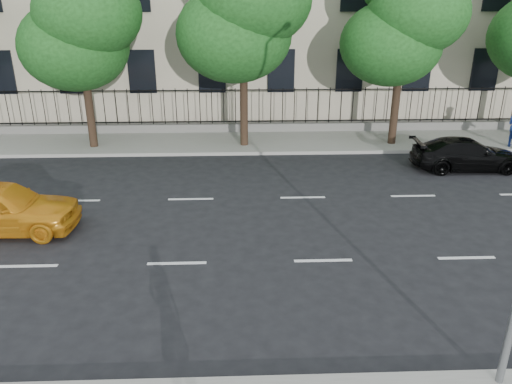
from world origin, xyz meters
TOP-DOWN VIEW (x-y plane):
  - ground at (0.00, 0.00)m, footprint 120.00×120.00m
  - far_sidewalk at (0.00, 14.00)m, footprint 60.00×4.00m
  - lane_markings at (0.00, 4.75)m, footprint 49.60×4.62m
  - iron_fence at (0.00, 15.70)m, footprint 30.00×0.50m
  - tree_b at (-8.96, 13.36)m, footprint 5.53×5.12m
  - tree_c at (-1.96, 13.36)m, footprint 5.89×5.50m
  - tree_d at (5.04, 13.36)m, footprint 5.34×4.94m
  - black_sedan at (7.09, 9.82)m, footprint 4.49×1.89m

SIDE VIEW (x-z plane):
  - ground at x=0.00m, z-range 0.00..0.00m
  - lane_markings at x=0.00m, z-range 0.00..0.01m
  - far_sidewalk at x=0.00m, z-range 0.00..0.15m
  - black_sedan at x=7.09m, z-range 0.00..1.29m
  - iron_fence at x=0.00m, z-range -0.45..1.75m
  - tree_d at x=5.04m, z-range 1.42..10.26m
  - tree_b at x=-8.96m, z-range 1.35..10.33m
  - tree_c at x=-1.96m, z-range 1.51..11.31m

